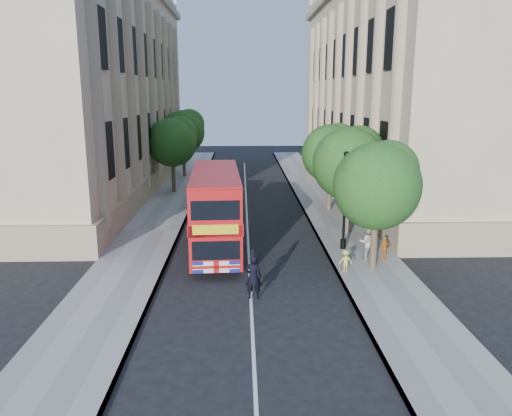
{
  "coord_description": "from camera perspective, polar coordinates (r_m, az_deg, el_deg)",
  "views": [
    {
      "loc": [
        -0.35,
        -19.09,
        8.15
      ],
      "look_at": [
        0.4,
        6.22,
        2.3
      ],
      "focal_mm": 35.0,
      "sensor_mm": 36.0,
      "label": 1
    }
  ],
  "objects": [
    {
      "name": "ground",
      "position": [
        20.76,
        -0.6,
        -10.11
      ],
      "size": [
        120.0,
        120.0,
        0.0
      ],
      "primitive_type": "plane",
      "color": "black",
      "rests_on": "ground"
    },
    {
      "name": "tree_right_near",
      "position": [
        23.3,
        13.76,
        2.99
      ],
      "size": [
        4.0,
        4.0,
        6.08
      ],
      "color": "#473828",
      "rests_on": "ground"
    },
    {
      "name": "tree_left_far",
      "position": [
        41.67,
        -9.51,
        7.73
      ],
      "size": [
        4.0,
        4.0,
        6.3
      ],
      "color": "#473828",
      "rests_on": "ground"
    },
    {
      "name": "building_right",
      "position": [
        45.36,
        16.97,
        13.54
      ],
      "size": [
        12.0,
        38.0,
        18.0
      ],
      "primitive_type": "cube",
      "color": "tan",
      "rests_on": "ground"
    },
    {
      "name": "woman_pedestrian",
      "position": [
        25.14,
        12.63,
        -3.81
      ],
      "size": [
        0.9,
        0.72,
        1.79
      ],
      "primitive_type": "imported",
      "rotation": [
        0.0,
        0.0,
        3.09
      ],
      "color": "beige",
      "rests_on": "pavement_right"
    },
    {
      "name": "pavement_right",
      "position": [
        30.8,
        9.8,
        -2.41
      ],
      "size": [
        3.5,
        80.0,
        0.12
      ],
      "primitive_type": "cube",
      "color": "gray",
      "rests_on": "ground"
    },
    {
      "name": "pavement_left",
      "position": [
        30.67,
        -11.78,
        -2.57
      ],
      "size": [
        3.5,
        80.0,
        0.12
      ],
      "primitive_type": "cube",
      "color": "gray",
      "rests_on": "ground"
    },
    {
      "name": "child_a",
      "position": [
        25.31,
        14.46,
        -4.47
      ],
      "size": [
        0.76,
        0.64,
        1.21
      ],
      "primitive_type": "imported",
      "rotation": [
        0.0,
        0.0,
        3.72
      ],
      "color": "orange",
      "rests_on": "pavement_right"
    },
    {
      "name": "tree_left_back",
      "position": [
        49.56,
        -8.28,
        8.89
      ],
      "size": [
        4.2,
        4.2,
        6.65
      ],
      "color": "#473828",
      "rests_on": "ground"
    },
    {
      "name": "police_constable",
      "position": [
        20.25,
        -0.32,
        -7.9
      ],
      "size": [
        0.68,
        0.44,
        1.85
      ],
      "primitive_type": "imported",
      "rotation": [
        0.0,
        0.0,
        3.14
      ],
      "color": "black",
      "rests_on": "ground"
    },
    {
      "name": "child_b",
      "position": [
        23.37,
        10.18,
        -5.96
      ],
      "size": [
        0.72,
        0.48,
        1.03
      ],
      "primitive_type": "imported",
      "rotation": [
        0.0,
        0.0,
        3.29
      ],
      "color": "#CCC945",
      "rests_on": "pavement_right"
    },
    {
      "name": "double_decker_bus",
      "position": [
        25.94,
        -4.64,
        -0.07
      ],
      "size": [
        2.83,
        9.12,
        4.16
      ],
      "rotation": [
        0.0,
        0.0,
        0.05
      ],
      "color": "#B40C0E",
      "rests_on": "ground"
    },
    {
      "name": "tree_right_mid",
      "position": [
        29.03,
        10.69,
        5.45
      ],
      "size": [
        4.2,
        4.2,
        6.37
      ],
      "color": "#473828",
      "rests_on": "ground"
    },
    {
      "name": "lamp_post",
      "position": [
        26.26,
        10.1,
        0.4
      ],
      "size": [
        0.32,
        0.32,
        5.16
      ],
      "color": "black",
      "rests_on": "pavement_right"
    },
    {
      "name": "box_van",
      "position": [
        35.8,
        -5.35,
        1.88
      ],
      "size": [
        1.91,
        4.58,
        2.61
      ],
      "rotation": [
        0.0,
        0.0,
        -0.01
      ],
      "color": "black",
      "rests_on": "ground"
    },
    {
      "name": "building_left",
      "position": [
        45.15,
        -19.57,
        13.36
      ],
      "size": [
        12.0,
        38.0,
        18.0
      ],
      "primitive_type": "cube",
      "color": "tan",
      "rests_on": "ground"
    },
    {
      "name": "tree_right_far",
      "position": [
        34.89,
        8.6,
        6.55
      ],
      "size": [
        4.0,
        4.0,
        6.15
      ],
      "color": "#473828",
      "rests_on": "ground"
    }
  ]
}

